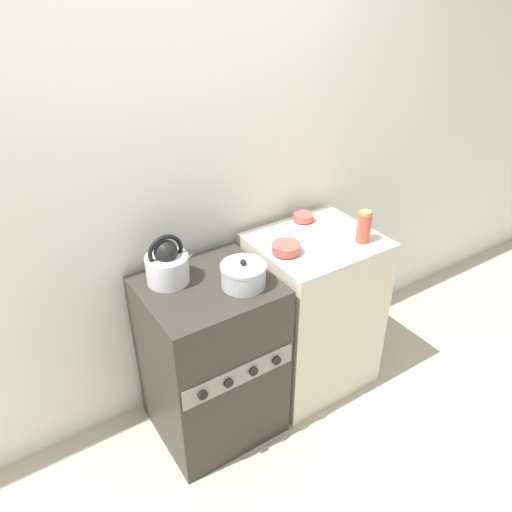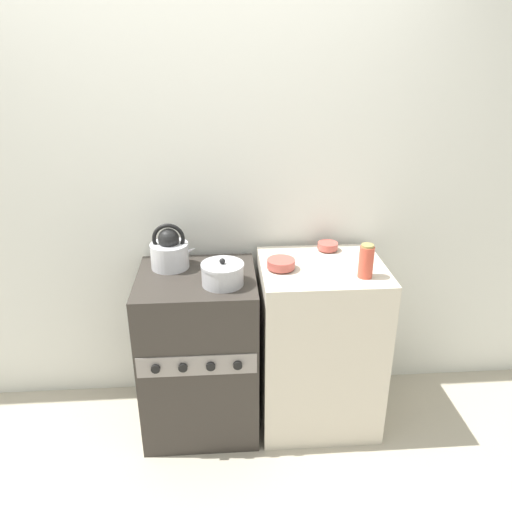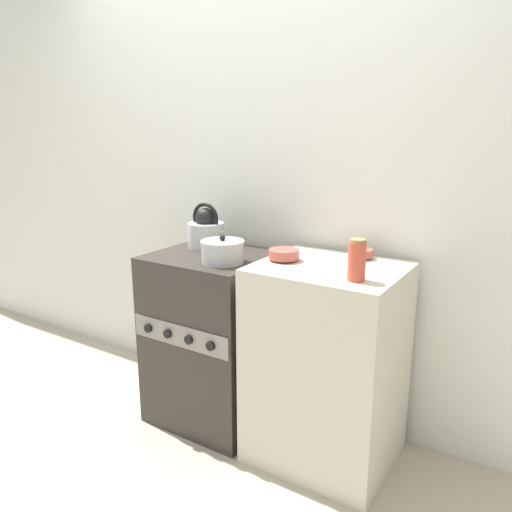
# 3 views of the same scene
# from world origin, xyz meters

# --- Properties ---
(ground_plane) EXTENTS (12.00, 12.00, 0.00)m
(ground_plane) POSITION_xyz_m (0.00, 0.00, 0.00)
(ground_plane) COLOR #B2A893
(wall_back) EXTENTS (7.00, 0.06, 2.50)m
(wall_back) POSITION_xyz_m (0.00, 0.62, 1.25)
(wall_back) COLOR silver
(wall_back) RESTS_ON ground_plane
(stove) EXTENTS (0.60, 0.56, 0.90)m
(stove) POSITION_xyz_m (0.00, 0.27, 0.45)
(stove) COLOR #332D28
(stove) RESTS_ON ground_plane
(counter) EXTENTS (0.63, 0.55, 0.94)m
(counter) POSITION_xyz_m (0.64, 0.27, 0.47)
(counter) COLOR beige
(counter) RESTS_ON ground_plane
(kettle) EXTENTS (0.24, 0.20, 0.24)m
(kettle) POSITION_xyz_m (-0.13, 0.39, 0.99)
(kettle) COLOR silver
(kettle) RESTS_ON stove
(cooking_pot) EXTENTS (0.21, 0.21, 0.14)m
(cooking_pot) POSITION_xyz_m (0.13, 0.17, 0.96)
(cooking_pot) COLOR #B2B2B7
(cooking_pot) RESTS_ON stove
(enamel_bowl) EXTENTS (0.14, 0.14, 0.05)m
(enamel_bowl) POSITION_xyz_m (0.43, 0.25, 0.97)
(enamel_bowl) COLOR #B75147
(enamel_bowl) RESTS_ON counter
(small_ceramic_bowl) EXTENTS (0.11, 0.11, 0.04)m
(small_ceramic_bowl) POSITION_xyz_m (0.71, 0.47, 0.97)
(small_ceramic_bowl) COLOR #B75147
(small_ceramic_bowl) RESTS_ON counter
(storage_jar) EXTENTS (0.07, 0.07, 0.17)m
(storage_jar) POSITION_xyz_m (0.82, 0.13, 1.02)
(storage_jar) COLOR #CC4C38
(storage_jar) RESTS_ON counter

